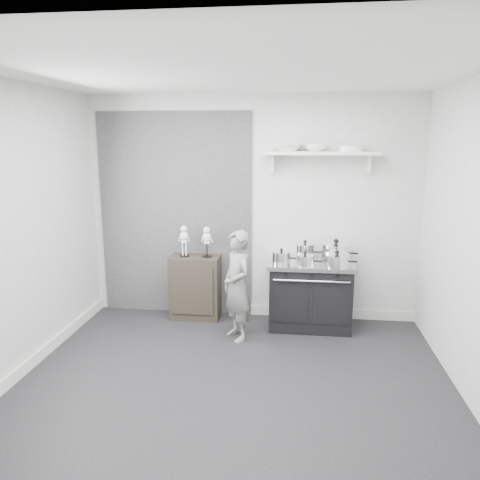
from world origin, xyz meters
name	(u,v)px	position (x,y,z in m)	size (l,w,h in m)	color
ground	(232,386)	(0.00, 0.00, 0.00)	(4.00, 4.00, 0.00)	black
room_shell	(223,203)	(-0.09, 0.15, 1.64)	(4.02, 3.62, 2.71)	#B3B3B0
wall_shelf	(321,154)	(0.80, 1.68, 2.01)	(1.30, 0.26, 0.24)	silver
stove	(310,294)	(0.72, 1.48, 0.40)	(0.99, 0.62, 0.79)	black
side_cabinet	(196,287)	(-0.67, 1.61, 0.39)	(0.60, 0.35, 0.78)	black
child	(237,286)	(-0.08, 1.03, 0.61)	(0.45, 0.29, 1.22)	slate
pot_front_left	(281,257)	(0.38, 1.38, 0.86)	(0.30, 0.22, 0.18)	silver
pot_back_left	(305,251)	(0.65, 1.61, 0.88)	(0.32, 0.23, 0.23)	silver
pot_back_right	(336,252)	(1.00, 1.56, 0.89)	(0.42, 0.34, 0.26)	silver
pot_front_right	(337,260)	(1.00, 1.30, 0.86)	(0.36, 0.28, 0.19)	silver
pot_front_center	(305,260)	(0.65, 1.31, 0.85)	(0.30, 0.21, 0.16)	silver
skeleton_full	(184,239)	(-0.80, 1.61, 0.99)	(0.12, 0.08, 0.44)	white
skeleton_torso	(207,240)	(-0.52, 1.61, 0.99)	(0.12, 0.08, 0.43)	white
bowl_large	(288,148)	(0.42, 1.67, 2.08)	(0.33, 0.33, 0.08)	white
bowl_small	(316,148)	(0.74, 1.67, 2.08)	(0.26, 0.26, 0.08)	white
plate_stack	(351,149)	(1.13, 1.67, 2.07)	(0.27, 0.27, 0.06)	white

